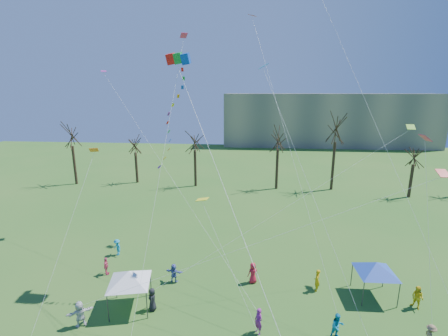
# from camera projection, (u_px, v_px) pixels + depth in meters

# --- Properties ---
(distant_building) EXTENTS (60.00, 14.00, 15.00)m
(distant_building) POSITION_uv_depth(u_px,v_px,m) (327.00, 120.00, 91.81)
(distant_building) COLOR gray
(distant_building) RESTS_ON ground
(bare_tree_row) EXTENTS (68.06, 8.43, 12.18)m
(bare_tree_row) POSITION_uv_depth(u_px,v_px,m) (265.00, 144.00, 49.55)
(bare_tree_row) COLOR black
(bare_tree_row) RESTS_ON ground
(big_box_kite) EXTENTS (5.38, 8.29, 22.85)m
(big_box_kite) POSITION_uv_depth(u_px,v_px,m) (176.00, 121.00, 23.03)
(big_box_kite) COLOR red
(big_box_kite) RESTS_ON ground
(canopy_tent_white) EXTENTS (3.92, 3.92, 3.01)m
(canopy_tent_white) POSITION_uv_depth(u_px,v_px,m) (129.00, 277.00, 22.31)
(canopy_tent_white) COLOR #3F3F44
(canopy_tent_white) RESTS_ON ground
(canopy_tent_blue) EXTENTS (3.88, 3.88, 2.91)m
(canopy_tent_blue) POSITION_uv_depth(u_px,v_px,m) (376.00, 267.00, 23.63)
(canopy_tent_blue) COLOR #3F3F44
(canopy_tent_blue) RESTS_ON ground
(festival_crowd) EXTENTS (26.16, 14.61, 1.86)m
(festival_crowd) POSITION_uv_depth(u_px,v_px,m) (232.00, 308.00, 21.53)
(festival_crowd) COLOR red
(festival_crowd) RESTS_ON ground
(small_kites_aloft) EXTENTS (29.27, 18.49, 31.82)m
(small_kites_aloft) POSITION_uv_depth(u_px,v_px,m) (260.00, 114.00, 23.12)
(small_kites_aloft) COLOR #D9590B
(small_kites_aloft) RESTS_ON ground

